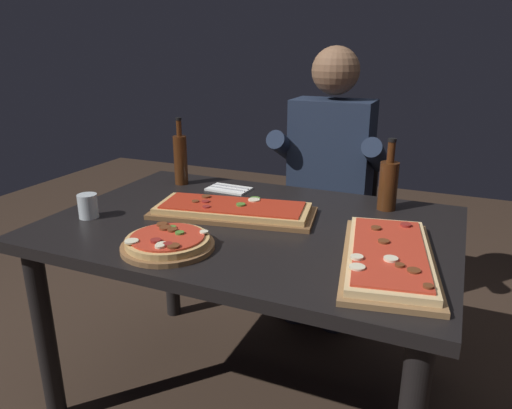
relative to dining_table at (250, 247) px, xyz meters
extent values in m
plane|color=#38281E|center=(0.00, 0.00, -0.64)|extent=(6.40, 6.40, 0.00)
cube|color=black|center=(0.00, 0.00, 0.08)|extent=(1.40, 0.96, 0.04)
cylinder|color=black|center=(-0.62, -0.40, -0.29)|extent=(0.07, 0.07, 0.70)
cylinder|color=black|center=(-0.62, 0.40, -0.29)|extent=(0.07, 0.07, 0.70)
cylinder|color=black|center=(0.62, 0.40, -0.29)|extent=(0.07, 0.07, 0.70)
cube|color=brown|center=(-0.09, 0.04, 0.10)|extent=(0.63, 0.34, 0.02)
cube|color=tan|center=(-0.09, 0.04, 0.12)|extent=(0.58, 0.30, 0.02)
cube|color=#B72D19|center=(-0.09, 0.04, 0.13)|extent=(0.53, 0.27, 0.01)
cylinder|color=beige|center=(-0.04, 0.11, 0.14)|extent=(0.04, 0.04, 0.00)
cylinder|color=brown|center=(-0.23, 0.01, 0.14)|extent=(0.03, 0.03, 0.00)
cylinder|color=maroon|center=(-0.16, -0.03, 0.14)|extent=(0.03, 0.03, 0.00)
cylinder|color=maroon|center=(-0.19, 0.02, 0.14)|extent=(0.03, 0.03, 0.01)
cylinder|color=#4C7F2D|center=(-0.06, 0.04, 0.14)|extent=(0.03, 0.03, 0.01)
cylinder|color=brown|center=(-0.22, 0.07, 0.14)|extent=(0.03, 0.03, 0.01)
cylinder|color=#4C7F2D|center=(-0.04, 0.13, 0.14)|extent=(0.04, 0.04, 0.00)
cube|color=olive|center=(0.50, -0.14, 0.10)|extent=(0.35, 0.60, 0.02)
cube|color=#E5C184|center=(0.50, -0.14, 0.12)|extent=(0.32, 0.56, 0.02)
cube|color=red|center=(0.50, -0.14, 0.13)|extent=(0.28, 0.51, 0.01)
cylinder|color=brown|center=(0.54, -0.24, 0.14)|extent=(0.02, 0.02, 0.01)
cylinder|color=brown|center=(0.47, -0.10, 0.14)|extent=(0.03, 0.03, 0.01)
cylinder|color=brown|center=(0.62, -0.33, 0.14)|extent=(0.03, 0.03, 0.01)
cylinder|color=brown|center=(0.43, 0.00, 0.14)|extent=(0.03, 0.03, 0.01)
cylinder|color=beige|center=(0.43, -0.24, 0.14)|extent=(0.03, 0.03, 0.01)
cylinder|color=maroon|center=(0.52, 0.07, 0.14)|extent=(0.03, 0.03, 0.01)
cylinder|color=brown|center=(0.58, -0.26, 0.14)|extent=(0.03, 0.03, 0.01)
cylinder|color=beige|center=(0.51, -0.21, 0.14)|extent=(0.04, 0.04, 0.01)
cylinder|color=beige|center=(0.44, -0.30, 0.14)|extent=(0.04, 0.04, 0.01)
cylinder|color=brown|center=(-0.14, -0.31, 0.10)|extent=(0.29, 0.29, 0.02)
cylinder|color=tan|center=(-0.14, -0.31, 0.12)|extent=(0.26, 0.26, 0.02)
cylinder|color=red|center=(-0.14, -0.31, 0.13)|extent=(0.23, 0.23, 0.01)
cylinder|color=brown|center=(-0.20, -0.24, 0.14)|extent=(0.04, 0.04, 0.01)
cylinder|color=brown|center=(-0.15, -0.27, 0.14)|extent=(0.03, 0.03, 0.01)
cylinder|color=brown|center=(-0.07, -0.37, 0.14)|extent=(0.04, 0.04, 0.01)
cylinder|color=#4C7F2D|center=(-0.11, -0.28, 0.14)|extent=(0.03, 0.03, 0.01)
cylinder|color=maroon|center=(-0.10, -0.37, 0.14)|extent=(0.03, 0.03, 0.01)
cylinder|color=beige|center=(-0.05, -0.24, 0.14)|extent=(0.03, 0.03, 0.00)
cylinder|color=beige|center=(-0.21, -0.39, 0.14)|extent=(0.04, 0.04, 0.00)
cylinder|color=maroon|center=(-0.14, -0.36, 0.14)|extent=(0.03, 0.03, 0.01)
cylinder|color=#4C7F2D|center=(-0.16, -0.25, 0.14)|extent=(0.03, 0.03, 0.01)
cylinder|color=beige|center=(-0.11, -0.38, 0.14)|extent=(0.04, 0.04, 0.01)
cylinder|color=beige|center=(-0.11, -0.39, 0.14)|extent=(0.03, 0.03, 0.01)
cylinder|color=brown|center=(-0.18, -0.26, 0.14)|extent=(0.04, 0.04, 0.01)
cylinder|color=#47230F|center=(-0.48, 0.32, 0.20)|extent=(0.06, 0.06, 0.22)
cylinder|color=#47230F|center=(-0.48, 0.32, 0.35)|extent=(0.02, 0.02, 0.07)
cylinder|color=black|center=(-0.48, 0.32, 0.39)|extent=(0.03, 0.03, 0.01)
cylinder|color=#47230F|center=(0.42, 0.33, 0.19)|extent=(0.07, 0.07, 0.18)
cylinder|color=#47230F|center=(0.42, 0.33, 0.32)|extent=(0.03, 0.03, 0.08)
cylinder|color=black|center=(0.42, 0.33, 0.36)|extent=(0.03, 0.03, 0.01)
cylinder|color=silver|center=(-0.55, -0.19, 0.14)|extent=(0.07, 0.07, 0.09)
cube|color=white|center=(-0.25, 0.32, 0.10)|extent=(0.18, 0.12, 0.01)
cube|color=silver|center=(-0.25, 0.30, 0.10)|extent=(0.17, 0.02, 0.00)
cube|color=silver|center=(-0.24, 0.34, 0.10)|extent=(0.17, 0.02, 0.00)
cube|color=black|center=(0.08, 0.78, -0.21)|extent=(0.44, 0.44, 0.04)
cube|color=black|center=(0.08, 0.98, 0.02)|extent=(0.40, 0.04, 0.42)
cylinder|color=black|center=(-0.11, 0.59, -0.44)|extent=(0.04, 0.04, 0.41)
cylinder|color=black|center=(0.27, 0.59, -0.44)|extent=(0.04, 0.04, 0.41)
cylinder|color=black|center=(-0.11, 0.97, -0.44)|extent=(0.04, 0.04, 0.41)
cylinder|color=black|center=(0.27, 0.97, -0.44)|extent=(0.04, 0.04, 0.41)
cylinder|color=#23232D|center=(-0.02, 0.60, -0.42)|extent=(0.11, 0.11, 0.45)
cylinder|color=#23232D|center=(0.18, 0.60, -0.42)|extent=(0.11, 0.11, 0.45)
cube|color=#23232D|center=(0.08, 0.68, -0.13)|extent=(0.34, 0.40, 0.12)
cube|color=#1E283D|center=(0.08, 0.78, 0.19)|extent=(0.38, 0.22, 0.52)
sphere|color=brown|center=(0.08, 0.78, 0.58)|extent=(0.22, 0.22, 0.22)
cylinder|color=#1E283D|center=(-0.14, 0.73, 0.21)|extent=(0.09, 0.31, 0.21)
cylinder|color=#1E283D|center=(0.30, 0.73, 0.21)|extent=(0.09, 0.31, 0.21)
camera|label=1|loc=(0.65, -1.43, 0.69)|focal=33.51mm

